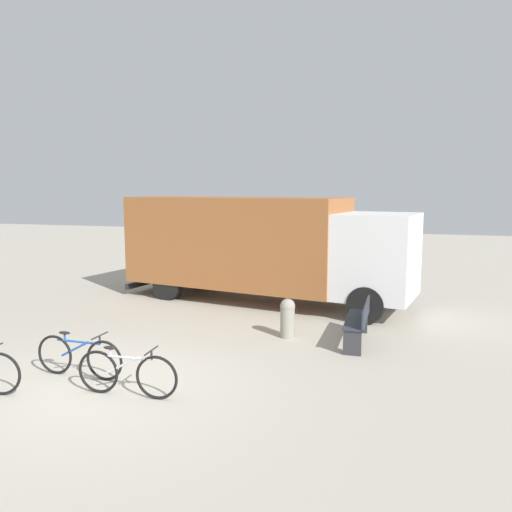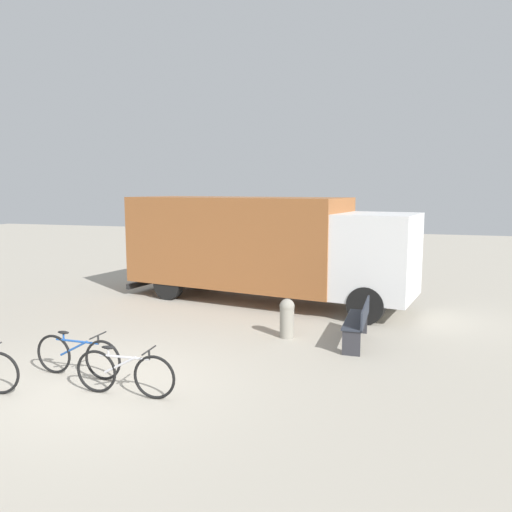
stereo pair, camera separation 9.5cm
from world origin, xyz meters
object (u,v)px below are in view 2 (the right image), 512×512
object	(u,v)px
bollard_near_bench	(287,317)
delivery_truck	(261,244)
bicycle_middle	(78,356)
park_bench	(359,321)
bicycle_far	(125,373)

from	to	relation	value
bollard_near_bench	delivery_truck	bearing A→B (deg)	115.42
delivery_truck	bollard_near_bench	distance (m)	3.64
delivery_truck	bicycle_middle	xyz separation A→B (m)	(-1.35, -6.30, -1.25)
bicycle_middle	park_bench	bearing A→B (deg)	37.22
park_bench	bollard_near_bench	xyz separation A→B (m)	(-1.50, -0.00, -0.03)
park_bench	bicycle_middle	bearing A→B (deg)	126.37
delivery_truck	bicycle_middle	size ratio (longest dim) A/B	5.05
bicycle_middle	bollard_near_bench	xyz separation A→B (m)	(2.83, 3.19, 0.09)
bicycle_middle	bicycle_far	distance (m)	1.26
park_bench	bicycle_middle	size ratio (longest dim) A/B	1.01
park_bench	bollard_near_bench	size ratio (longest dim) A/B	2.00
park_bench	bicycle_far	world-z (taller)	park_bench
delivery_truck	bicycle_far	world-z (taller)	delivery_truck
delivery_truck	bollard_near_bench	size ratio (longest dim) A/B	9.97
delivery_truck	bollard_near_bench	bearing A→B (deg)	-54.42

